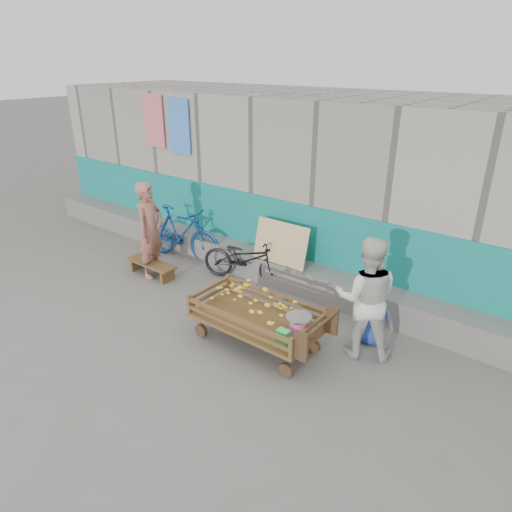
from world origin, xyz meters
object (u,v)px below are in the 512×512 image
Objects in this scene: vendor_man at (150,230)px; woman at (366,298)px; bench at (151,266)px; banana_cart at (254,309)px; child at (373,314)px; bicycle_dark at (246,259)px; bicycle_blue at (181,233)px.

vendor_man is 3.98m from woman.
bench is at bearing -23.78° from woman.
banana_cart reaches higher than bench.
woman is 1.85× the size of child.
vendor_man is 1.03× the size of woman.
vendor_man reaches higher than woman.
child reaches higher than bicycle_dark.
bicycle_dark is at bearing -75.14° from vendor_man.
bicycle_blue reaches higher than bicycle_dark.
vendor_man is 1.72m from bicycle_dark.
bicycle_blue is at bearing 73.93° from bicycle_dark.
banana_cart is at bearing 3.52° from woman.
child is at bearing 38.93° from banana_cart.
banana_cart is 2.82m from vendor_man.
bench is 1.71m from bicycle_dark.
bicycle_dark is at bearing -34.80° from child.
bench is 0.59× the size of bicycle_blue.
bicycle_blue reaches higher than bench.
vendor_man is at bearing -19.64° from child.
bicycle_blue is (-0.12, 0.82, -0.33)m from vendor_man.
woman reaches higher than bench.
bicycle_blue is at bearing 97.62° from bench.
child is 0.56× the size of bicycle_dark.
vendor_man is 0.89m from bicycle_blue.
banana_cart is at bearing 13.41° from child.
vendor_man is 1.08× the size of bicycle_dark.
bench is 0.65× the size of bicycle_dark.
bench is at bearing -19.04° from child.
vendor_man is at bearing 77.91° from bench.
banana_cart is at bearing -116.99° from vendor_man.
banana_cart is 1.20× the size of bicycle_dark.
vendor_man is at bearing 178.42° from bicycle_blue.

